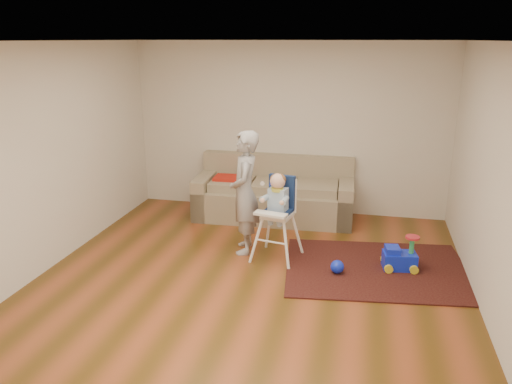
% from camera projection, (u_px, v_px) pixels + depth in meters
% --- Properties ---
extents(ground, '(5.50, 5.50, 0.00)m').
position_uv_depth(ground, '(248.00, 284.00, 5.77)').
color(ground, '#513610').
rests_on(ground, ground).
extents(room_envelope, '(5.04, 5.52, 2.72)m').
position_uv_depth(room_envelope, '(258.00, 116.00, 5.70)').
color(room_envelope, silver).
rests_on(room_envelope, ground).
extents(sofa, '(2.48, 1.10, 0.94)m').
position_uv_depth(sofa, '(274.00, 189.00, 7.80)').
color(sofa, gray).
rests_on(sofa, ground).
extents(side_table, '(0.56, 0.56, 0.56)m').
position_uv_depth(side_table, '(218.00, 193.00, 8.26)').
color(side_table, black).
rests_on(side_table, ground).
extents(area_rug, '(2.40, 1.92, 0.02)m').
position_uv_depth(area_rug, '(377.00, 269.00, 6.14)').
color(area_rug, black).
rests_on(area_rug, ground).
extents(ride_on_toy, '(0.43, 0.34, 0.43)m').
position_uv_depth(ride_on_toy, '(400.00, 252.00, 6.07)').
color(ride_on_toy, '#132AE4').
rests_on(ride_on_toy, area_rug).
extents(toy_ball, '(0.16, 0.16, 0.16)m').
position_uv_depth(toy_ball, '(337.00, 267.00, 5.98)').
color(toy_ball, '#132AE4').
rests_on(toy_ball, area_rug).
extents(high_chair, '(0.62, 0.62, 1.14)m').
position_uv_depth(high_chair, '(277.00, 218.00, 6.30)').
color(high_chair, white).
rests_on(high_chair, ground).
extents(adult, '(0.50, 0.66, 1.62)m').
position_uv_depth(adult, '(245.00, 193.00, 6.46)').
color(adult, '#9B9C9E').
rests_on(adult, ground).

